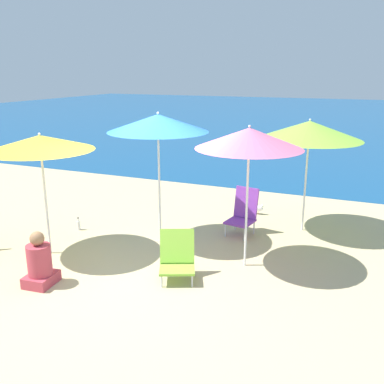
{
  "coord_description": "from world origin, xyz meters",
  "views": [
    {
      "loc": [
        3.26,
        -5.55,
        3.0
      ],
      "look_at": [
        0.53,
        0.93,
        1.0
      ],
      "focal_mm": 40.0,
      "sensor_mm": 36.0,
      "label": 1
    }
  ],
  "objects_px": {
    "water_bottle": "(79,225)",
    "beach_chair_purple": "(243,212)",
    "beach_umbrella_lime": "(309,130)",
    "beach_umbrella_pink": "(249,138)",
    "person_seated_near": "(40,264)",
    "seagull": "(258,208)",
    "beach_umbrella_blue": "(158,123)",
    "beach_umbrella_yellow": "(40,143)",
    "beach_chair_lime": "(177,257)"
  },
  "relations": [
    {
      "from": "beach_umbrella_pink",
      "to": "person_seated_near",
      "type": "relative_size",
      "value": 2.74
    },
    {
      "from": "beach_umbrella_yellow",
      "to": "beach_umbrella_lime",
      "type": "height_order",
      "value": "beach_umbrella_lime"
    },
    {
      "from": "beach_umbrella_yellow",
      "to": "beach_chair_lime",
      "type": "bearing_deg",
      "value": 0.59
    },
    {
      "from": "beach_umbrella_lime",
      "to": "beach_umbrella_pink",
      "type": "xyz_separation_m",
      "value": [
        -0.6,
        -1.96,
        0.09
      ]
    },
    {
      "from": "beach_umbrella_pink",
      "to": "beach_umbrella_yellow",
      "type": "bearing_deg",
      "value": -165.56
    },
    {
      "from": "water_bottle",
      "to": "beach_chair_purple",
      "type": "bearing_deg",
      "value": 19.74
    },
    {
      "from": "person_seated_near",
      "to": "water_bottle",
      "type": "relative_size",
      "value": 3.2
    },
    {
      "from": "seagull",
      "to": "beach_chair_lime",
      "type": "bearing_deg",
      "value": -96.26
    },
    {
      "from": "beach_umbrella_yellow",
      "to": "water_bottle",
      "type": "xyz_separation_m",
      "value": [
        -0.24,
        1.09,
        -1.79
      ]
    },
    {
      "from": "beach_chair_purple",
      "to": "seagull",
      "type": "relative_size",
      "value": 3.26
    },
    {
      "from": "beach_umbrella_blue",
      "to": "beach_umbrella_pink",
      "type": "bearing_deg",
      "value": -13.22
    },
    {
      "from": "beach_umbrella_lime",
      "to": "person_seated_near",
      "type": "bearing_deg",
      "value": -130.24
    },
    {
      "from": "beach_chair_lime",
      "to": "water_bottle",
      "type": "height_order",
      "value": "beach_chair_lime"
    },
    {
      "from": "beach_umbrella_yellow",
      "to": "person_seated_near",
      "type": "distance_m",
      "value": 1.94
    },
    {
      "from": "beach_umbrella_lime",
      "to": "seagull",
      "type": "distance_m",
      "value": 2.17
    },
    {
      "from": "beach_umbrella_yellow",
      "to": "person_seated_near",
      "type": "relative_size",
      "value": 2.52
    },
    {
      "from": "beach_umbrella_pink",
      "to": "person_seated_near",
      "type": "distance_m",
      "value": 3.54
    },
    {
      "from": "beach_umbrella_yellow",
      "to": "beach_umbrella_pink",
      "type": "distance_m",
      "value": 3.3
    },
    {
      "from": "beach_chair_purple",
      "to": "person_seated_near",
      "type": "relative_size",
      "value": 1.07
    },
    {
      "from": "beach_umbrella_pink",
      "to": "beach_chair_purple",
      "type": "distance_m",
      "value": 2.14
    },
    {
      "from": "beach_chair_lime",
      "to": "beach_chair_purple",
      "type": "height_order",
      "value": "beach_chair_purple"
    },
    {
      "from": "beach_umbrella_yellow",
      "to": "beach_chair_lime",
      "type": "distance_m",
      "value": 2.84
    },
    {
      "from": "beach_umbrella_blue",
      "to": "beach_chair_purple",
      "type": "bearing_deg",
      "value": 36.39
    },
    {
      "from": "beach_umbrella_blue",
      "to": "seagull",
      "type": "bearing_deg",
      "value": 59.66
    },
    {
      "from": "beach_umbrella_lime",
      "to": "person_seated_near",
      "type": "height_order",
      "value": "beach_umbrella_lime"
    },
    {
      "from": "beach_umbrella_blue",
      "to": "beach_umbrella_lime",
      "type": "bearing_deg",
      "value": 33.97
    },
    {
      "from": "person_seated_near",
      "to": "water_bottle",
      "type": "height_order",
      "value": "person_seated_near"
    },
    {
      "from": "water_bottle",
      "to": "seagull",
      "type": "bearing_deg",
      "value": 37.48
    },
    {
      "from": "beach_umbrella_pink",
      "to": "beach_chair_lime",
      "type": "distance_m",
      "value": 2.05
    },
    {
      "from": "beach_umbrella_lime",
      "to": "beach_umbrella_pink",
      "type": "relative_size",
      "value": 0.97
    },
    {
      "from": "person_seated_near",
      "to": "beach_chair_purple",
      "type": "bearing_deg",
      "value": 50.13
    },
    {
      "from": "beach_umbrella_blue",
      "to": "beach_chair_purple",
      "type": "xyz_separation_m",
      "value": [
        1.28,
        0.95,
        -1.71
      ]
    },
    {
      "from": "beach_umbrella_lime",
      "to": "beach_chair_lime",
      "type": "distance_m",
      "value": 3.49
    },
    {
      "from": "beach_umbrella_yellow",
      "to": "beach_chair_lime",
      "type": "height_order",
      "value": "beach_umbrella_yellow"
    },
    {
      "from": "beach_umbrella_lime",
      "to": "beach_chair_purple",
      "type": "relative_size",
      "value": 2.46
    },
    {
      "from": "beach_umbrella_yellow",
      "to": "beach_chair_lime",
      "type": "relative_size",
      "value": 2.88
    },
    {
      "from": "beach_umbrella_pink",
      "to": "seagull",
      "type": "relative_size",
      "value": 8.32
    },
    {
      "from": "seagull",
      "to": "person_seated_near",
      "type": "bearing_deg",
      "value": -115.94
    },
    {
      "from": "beach_chair_lime",
      "to": "person_seated_near",
      "type": "relative_size",
      "value": 0.87
    },
    {
      "from": "beach_umbrella_lime",
      "to": "water_bottle",
      "type": "xyz_separation_m",
      "value": [
        -4.03,
        -1.69,
        -1.85
      ]
    },
    {
      "from": "beach_chair_purple",
      "to": "water_bottle",
      "type": "bearing_deg",
      "value": -150.64
    },
    {
      "from": "beach_umbrella_pink",
      "to": "beach_chair_purple",
      "type": "bearing_deg",
      "value": 107.63
    },
    {
      "from": "beach_chair_lime",
      "to": "water_bottle",
      "type": "bearing_deg",
      "value": 134.01
    },
    {
      "from": "seagull",
      "to": "beach_umbrella_yellow",
      "type": "bearing_deg",
      "value": -129.06
    },
    {
      "from": "beach_umbrella_blue",
      "to": "beach_umbrella_pink",
      "type": "relative_size",
      "value": 1.04
    },
    {
      "from": "seagull",
      "to": "beach_umbrella_blue",
      "type": "bearing_deg",
      "value": -120.34
    },
    {
      "from": "beach_chair_lime",
      "to": "beach_umbrella_yellow",
      "type": "bearing_deg",
      "value": 156.82
    },
    {
      "from": "beach_chair_lime",
      "to": "seagull",
      "type": "distance_m",
      "value": 3.38
    },
    {
      "from": "beach_umbrella_blue",
      "to": "water_bottle",
      "type": "relative_size",
      "value": 9.12
    },
    {
      "from": "beach_chair_purple",
      "to": "water_bottle",
      "type": "distance_m",
      "value": 3.21
    }
  ]
}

